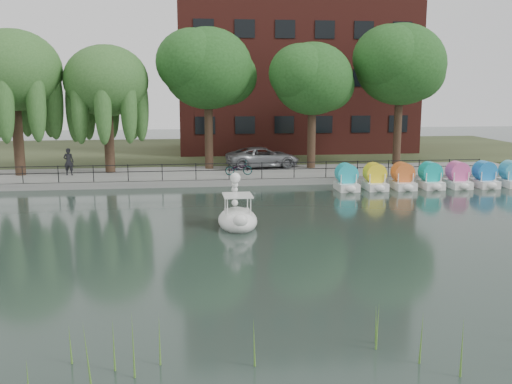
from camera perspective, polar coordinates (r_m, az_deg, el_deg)
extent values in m
plane|color=#33443E|center=(21.77, -0.02, -5.31)|extent=(120.00, 120.00, 0.00)
cube|color=gray|center=(37.32, -3.02, 1.67)|extent=(40.00, 6.00, 0.40)
cube|color=gray|center=(34.42, -2.67, 0.92)|extent=(40.00, 0.25, 0.40)
cube|color=#47512D|center=(51.18, -4.14, 4.05)|extent=(60.00, 22.00, 0.36)
cylinder|color=black|center=(34.44, -2.72, 2.86)|extent=(32.00, 0.04, 0.04)
cylinder|color=black|center=(34.50, -2.71, 2.20)|extent=(32.00, 0.04, 0.04)
cylinder|color=black|center=(34.51, -2.71, 2.12)|extent=(0.05, 0.05, 1.00)
cube|color=#4C1E16|center=(51.79, 3.73, 14.31)|extent=(20.00, 10.00, 18.00)
cylinder|color=#473323|center=(38.87, -22.66, 4.65)|extent=(0.60, 0.60, 4.20)
ellipsoid|color=#467A38|center=(38.73, -23.13, 11.14)|extent=(5.88, 5.88, 5.00)
cylinder|color=#473323|center=(38.28, -14.47, 4.75)|extent=(0.60, 0.60, 3.80)
ellipsoid|color=#467A38|center=(38.11, -14.75, 10.72)|extent=(5.32, 5.32, 4.52)
cylinder|color=#473323|center=(38.96, -4.74, 5.66)|extent=(0.60, 0.60, 4.50)
ellipsoid|color=#2D6C29|center=(38.84, -4.84, 12.21)|extent=(6.00, 6.00, 5.10)
cylinder|color=#473323|center=(39.39, 5.57, 5.37)|extent=(0.60, 0.60, 4.05)
ellipsoid|color=#2D6C29|center=(39.24, 5.67, 11.20)|extent=(5.40, 5.40, 4.59)
cylinder|color=#473323|center=(42.20, 13.97, 5.91)|extent=(0.60, 0.60, 4.72)
ellipsoid|color=#2D6C29|center=(42.10, 14.26, 12.26)|extent=(6.30, 6.30, 5.36)
imported|color=gray|center=(39.50, 0.69, 3.65)|extent=(3.51, 6.13, 1.61)
imported|color=gray|center=(36.08, -1.74, 2.50)|extent=(0.60, 1.72, 1.00)
imported|color=black|center=(37.80, -18.24, 3.09)|extent=(0.75, 0.53, 1.98)
ellipsoid|color=white|center=(24.42, -1.85, -2.86)|extent=(1.69, 2.66, 0.59)
cube|color=white|center=(24.26, -1.83, -2.24)|extent=(1.09, 1.18, 0.29)
cube|color=white|center=(24.14, -1.85, -0.34)|extent=(1.24, 1.33, 0.06)
ellipsoid|color=white|center=(23.28, -1.56, -2.91)|extent=(0.62, 0.49, 0.55)
sphere|color=white|center=(24.94, -2.08, 1.42)|extent=(0.47, 0.47, 0.47)
cone|color=black|center=(25.25, -2.15, 1.47)|extent=(0.20, 0.26, 0.20)
cylinder|color=yellow|center=(25.12, -2.12, 1.44)|extent=(0.25, 0.10, 0.25)
cube|color=white|center=(33.49, 9.04, 0.56)|extent=(1.15, 1.70, 0.44)
cylinder|color=#20B8C9|center=(33.47, 9.03, 1.83)|extent=(0.90, 1.20, 0.90)
cube|color=white|center=(34.00, 11.80, 0.62)|extent=(1.15, 1.70, 0.44)
cylinder|color=yellow|center=(33.97, 11.79, 1.86)|extent=(0.90, 1.20, 0.90)
cube|color=white|center=(34.58, 14.47, 0.67)|extent=(1.15, 1.70, 0.44)
cylinder|color=orange|center=(34.56, 14.46, 1.89)|extent=(0.90, 1.20, 0.90)
cube|color=white|center=(35.23, 17.04, 0.72)|extent=(1.15, 1.70, 0.44)
cylinder|color=#10B2AC|center=(35.21, 17.04, 1.92)|extent=(0.90, 1.20, 0.90)
cube|color=white|center=(35.96, 19.52, 0.77)|extent=(1.15, 1.70, 0.44)
cylinder|color=#EA54A4|center=(35.94, 19.52, 1.94)|extent=(0.90, 1.20, 0.90)
cube|color=white|center=(36.75, 21.89, 0.81)|extent=(1.15, 1.70, 0.44)
cylinder|color=#1D7FD4|center=(36.73, 21.89, 1.96)|extent=(0.90, 1.20, 0.90)
cube|color=white|center=(37.60, 24.16, 0.85)|extent=(1.15, 1.70, 0.44)
cylinder|color=#38A6CD|center=(37.58, 24.17, 1.98)|extent=(0.90, 1.20, 0.90)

